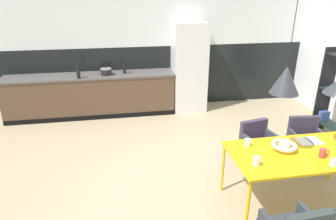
% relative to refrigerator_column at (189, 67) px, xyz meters
% --- Properties ---
extents(ground_plane, '(9.13, 9.13, 0.00)m').
position_rel_refrigerator_column_xyz_m(ground_plane, '(-0.58, -3.04, -0.98)').
color(ground_plane, tan).
extents(back_wall_splashback_dark, '(7.03, 0.12, 1.41)m').
position_rel_refrigerator_column_xyz_m(back_wall_splashback_dark, '(-0.58, 0.36, -0.27)').
color(back_wall_splashback_dark, black).
rests_on(back_wall_splashback_dark, ground).
extents(back_wall_panel_upper, '(7.03, 0.12, 1.41)m').
position_rel_refrigerator_column_xyz_m(back_wall_panel_upper, '(-0.58, 0.36, 1.14)').
color(back_wall_panel_upper, white).
rests_on(back_wall_panel_upper, back_wall_splashback_dark).
extents(kitchen_counter, '(3.59, 0.63, 0.91)m').
position_rel_refrigerator_column_xyz_m(kitchen_counter, '(-2.16, -0.00, -0.52)').
color(kitchen_counter, brown).
rests_on(kitchen_counter, ground).
extents(refrigerator_column, '(0.73, 0.60, 1.96)m').
position_rel_refrigerator_column_xyz_m(refrigerator_column, '(0.00, 0.00, 0.00)').
color(refrigerator_column, silver).
rests_on(refrigerator_column, ground).
extents(dining_table, '(1.76, 0.89, 0.76)m').
position_rel_refrigerator_column_xyz_m(dining_table, '(0.59, -3.48, -0.27)').
color(dining_table, gold).
rests_on(dining_table, ground).
extents(armchair_corner_seat, '(0.53, 0.52, 0.78)m').
position_rel_refrigerator_column_xyz_m(armchair_corner_seat, '(1.21, -2.66, -0.47)').
color(armchair_corner_seat, '#33343D').
rests_on(armchair_corner_seat, ground).
extents(armchair_facing_counter, '(0.56, 0.55, 0.73)m').
position_rel_refrigerator_column_xyz_m(armchair_facing_counter, '(0.48, -2.56, -0.51)').
color(armchair_facing_counter, '#33343D').
rests_on(armchair_facing_counter, ground).
extents(fruit_bowl, '(0.31, 0.31, 0.09)m').
position_rel_refrigerator_column_xyz_m(fruit_bowl, '(0.39, -3.38, -0.17)').
color(fruit_bowl, silver).
rests_on(fruit_bowl, dining_table).
extents(open_book, '(0.31, 0.22, 0.02)m').
position_rel_refrigerator_column_xyz_m(open_book, '(0.84, -3.24, -0.22)').
color(open_book, white).
rests_on(open_book, dining_table).
extents(mug_wide_latte, '(0.11, 0.07, 0.08)m').
position_rel_refrigerator_column_xyz_m(mug_wide_latte, '(0.76, -3.81, -0.18)').
color(mug_wide_latte, white).
rests_on(mug_wide_latte, dining_table).
extents(mug_glass_clear, '(0.12, 0.08, 0.11)m').
position_rel_refrigerator_column_xyz_m(mug_glass_clear, '(-0.09, -3.65, -0.17)').
color(mug_glass_clear, white).
rests_on(mug_glass_clear, dining_table).
extents(mug_short_terracotta, '(0.13, 0.08, 0.11)m').
position_rel_refrigerator_column_xyz_m(mug_short_terracotta, '(0.76, -3.62, -0.17)').
color(mug_short_terracotta, '#B23D33').
rests_on(mug_short_terracotta, dining_table).
extents(mug_tall_blue, '(0.12, 0.08, 0.10)m').
position_rel_refrigerator_column_xyz_m(mug_tall_blue, '(-0.01, -3.21, -0.18)').
color(mug_tall_blue, white).
rests_on(mug_tall_blue, dining_table).
extents(cooking_pot, '(0.23, 0.23, 0.16)m').
position_rel_refrigerator_column_xyz_m(cooking_pot, '(-1.81, -0.07, 0.00)').
color(cooking_pot, black).
rests_on(cooking_pot, kitchen_counter).
extents(bottle_wine_green, '(0.07, 0.07, 0.31)m').
position_rel_refrigerator_column_xyz_m(bottle_wine_green, '(-2.36, -0.23, 0.06)').
color(bottle_wine_green, black).
rests_on(bottle_wine_green, kitchen_counter).
extents(bottle_oil_tall, '(0.06, 0.06, 0.29)m').
position_rel_refrigerator_column_xyz_m(bottle_oil_tall, '(-1.43, -0.01, 0.05)').
color(bottle_oil_tall, black).
rests_on(bottle_oil_tall, kitchen_counter).
extents(pendant_lamp_over_table_near, '(0.32, 0.32, 1.25)m').
position_rel_refrigerator_column_xyz_m(pendant_lamp_over_table_near, '(0.24, -3.45, 0.70)').
color(pendant_lamp_over_table_near, black).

